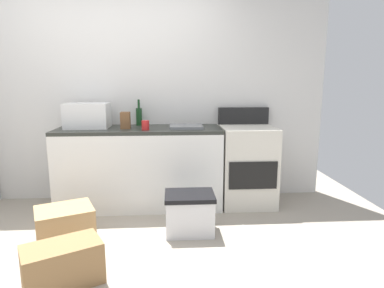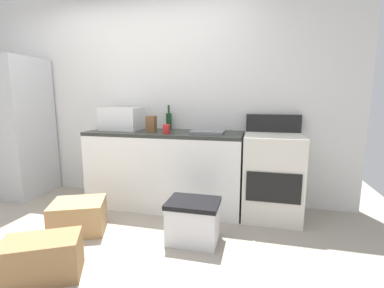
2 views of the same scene
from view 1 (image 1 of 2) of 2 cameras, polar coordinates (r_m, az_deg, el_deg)
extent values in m
plane|color=#9E9384|center=(2.86, -17.40, -19.05)|extent=(6.00, 6.00, 0.00)
cube|color=silver|center=(4.01, -13.24, 9.09)|extent=(5.00, 0.10, 2.60)
cube|color=white|center=(3.75, -9.00, -4.33)|extent=(1.80, 0.60, 0.86)
cube|color=#2D302B|center=(3.66, -9.21, 2.49)|extent=(1.80, 0.60, 0.04)
cube|color=silver|center=(3.83, 9.53, -3.73)|extent=(0.60, 0.60, 0.90)
cube|color=black|center=(3.55, 10.63, -5.42)|extent=(0.52, 0.02, 0.30)
cube|color=black|center=(3.98, 8.93, 4.90)|extent=(0.60, 0.08, 0.20)
cube|color=white|center=(3.79, -17.75, 4.75)|extent=(0.46, 0.34, 0.27)
cube|color=slate|center=(3.61, -1.06, 3.07)|extent=(0.36, 0.32, 0.03)
cylinder|color=#193F1E|center=(3.86, -9.23, 4.72)|extent=(0.07, 0.07, 0.20)
cylinder|color=#193F1E|center=(3.85, -9.29, 6.94)|extent=(0.03, 0.03, 0.10)
cylinder|color=red|center=(3.48, -8.13, 3.26)|extent=(0.08, 0.08, 0.10)
cube|color=brown|center=(3.61, -11.55, 4.07)|extent=(0.10, 0.10, 0.18)
cube|color=olive|center=(2.58, -21.64, -18.97)|extent=(0.59, 0.50, 0.30)
cube|color=tan|center=(3.21, -21.31, -12.90)|extent=(0.59, 0.54, 0.30)
cube|color=silver|center=(3.14, -0.42, -12.27)|extent=(0.44, 0.34, 0.34)
cube|color=black|center=(3.07, -0.42, -9.01)|extent=(0.46, 0.36, 0.04)
camera|label=2|loc=(0.98, 40.76, 0.83)|focal=24.99mm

